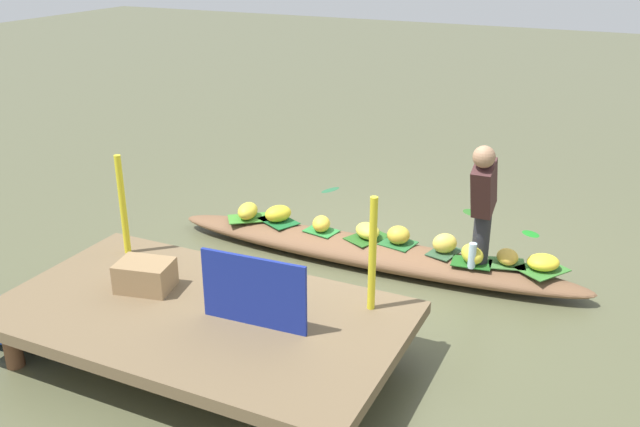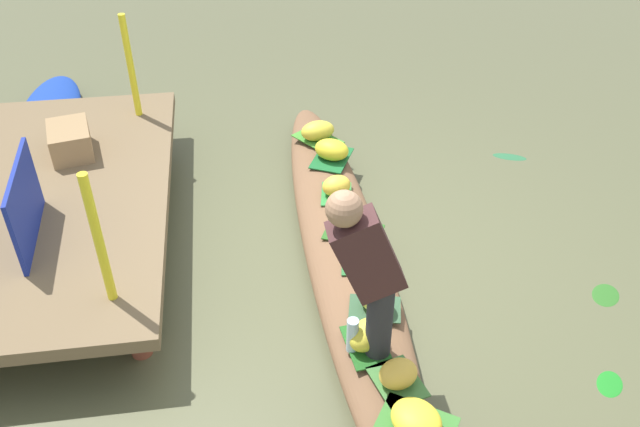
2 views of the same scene
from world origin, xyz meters
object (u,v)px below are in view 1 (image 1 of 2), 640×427
Objects in this scene: banana_bunch_2 at (321,224)px; banana_bunch_6 at (445,243)px; banana_bunch_4 at (507,257)px; water_bottle at (472,256)px; banana_bunch_0 at (398,235)px; market_banner at (254,292)px; vendor_boat at (369,252)px; banana_bunch_8 at (248,211)px; banana_bunch_5 at (278,214)px; banana_bunch_7 at (472,254)px; banana_bunch_1 at (368,231)px; produce_crate at (145,276)px; banana_bunch_3 at (543,262)px; vendor_person at (483,198)px.

banana_bunch_2 is 0.97× the size of banana_bunch_6.
banana_bunch_4 is at bearing -179.22° from banana_bunch_6.
water_bottle is at bearing 174.16° from banana_bunch_2.
banana_bunch_0 is at bearing -15.17° from water_bottle.
water_bottle is 2.38m from market_banner.
banana_bunch_8 is at bearing -0.79° from vendor_boat.
banana_bunch_5 is at bearing -0.06° from banana_bunch_6.
banana_bunch_7 reaches higher than banana_bunch_2.
banana_bunch_1 is 2.31m from market_banner.
vendor_boat is 18.30× the size of banana_bunch_6.
banana_bunch_7 is at bearing -78.32° from water_bottle.
banana_bunch_5 is 0.69× the size of produce_crate.
banana_bunch_6 reaches higher than banana_bunch_0.
produce_crate reaches higher than banana_bunch_8.
banana_bunch_3 is 1.25× the size of banana_bunch_6.
banana_bunch_1 is 1.14× the size of banana_bunch_7.
banana_bunch_4 is at bearing -179.85° from banana_bunch_5.
banana_bunch_2 reaches higher than banana_bunch_4.
vendor_person reaches higher than water_bottle.
water_bottle reaches higher than banana_bunch_2.
banana_bunch_4 is (-1.38, -0.08, 0.19)m from vendor_boat.
banana_bunch_0 is 0.34m from banana_bunch_1.
banana_bunch_4 is (-1.10, -0.00, -0.02)m from banana_bunch_0.
market_banner is at bearing 60.54° from vendor_person.
banana_bunch_4 is at bearing -178.42° from banana_bunch_8.
vendor_boat is at bearing 3.38° from banana_bunch_4.
water_bottle is (-1.65, 0.17, 0.04)m from banana_bunch_2.
vendor_boat is at bearing 176.92° from banana_bunch_2.
produce_crate is at bearing 97.61° from banana_bunch_8.
banana_bunch_0 is 0.19× the size of vendor_person.
banana_bunch_7 is 0.31× the size of market_banner.
produce_crate is at bearing 48.27° from banana_bunch_6.
banana_bunch_6 is (-1.87, 0.00, 0.01)m from banana_bunch_5.
water_bottle reaches higher than banana_bunch_0.
banana_bunch_5 reaches higher than banana_bunch_1.
banana_bunch_0 is at bearing -10.61° from vendor_person.
market_banner is (0.06, 2.19, 0.61)m from vendor_boat.
vendor_person reaches higher than produce_crate.
produce_crate is at bearing 56.32° from banana_bunch_0.
banana_bunch_1 is at bearing 0.09° from banana_bunch_0.
banana_bunch_8 is at bearing 1.81° from banana_bunch_6.
market_banner is at bearing 60.67° from water_bottle.
banana_bunch_8 is 0.37× the size of market_banner.
banana_bunch_1 is 2.45m from produce_crate.
banana_bunch_7 is at bearing -137.52° from produce_crate.
banana_bunch_2 is at bearing -178.30° from banana_bunch_8.
banana_bunch_4 is 0.77× the size of banana_bunch_8.
banana_bunch_0 is at bearing -165.05° from vendor_boat.
banana_bunch_0 is 0.97× the size of banana_bunch_4.
banana_bunch_6 is 0.29× the size of market_banner.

